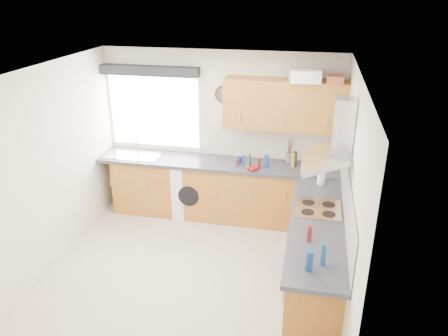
% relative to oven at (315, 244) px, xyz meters
% --- Properties ---
extents(ground_plane, '(3.60, 3.60, 0.00)m').
position_rel_oven_xyz_m(ground_plane, '(-1.50, -0.30, -0.42)').
color(ground_plane, beige).
extents(ceiling, '(3.60, 3.60, 0.02)m').
position_rel_oven_xyz_m(ceiling, '(-1.50, -0.30, 2.08)').
color(ceiling, white).
rests_on(ceiling, wall_back).
extents(wall_back, '(3.60, 0.02, 2.50)m').
position_rel_oven_xyz_m(wall_back, '(-1.50, 1.50, 0.82)').
color(wall_back, silver).
rests_on(wall_back, ground_plane).
extents(wall_front, '(3.60, 0.02, 2.50)m').
position_rel_oven_xyz_m(wall_front, '(-1.50, -2.10, 0.82)').
color(wall_front, silver).
rests_on(wall_front, ground_plane).
extents(wall_left, '(0.02, 3.60, 2.50)m').
position_rel_oven_xyz_m(wall_left, '(-3.30, -0.30, 0.82)').
color(wall_left, silver).
rests_on(wall_left, ground_plane).
extents(wall_right, '(0.02, 3.60, 2.50)m').
position_rel_oven_xyz_m(wall_right, '(0.30, -0.30, 0.82)').
color(wall_right, silver).
rests_on(wall_right, ground_plane).
extents(window, '(1.40, 0.02, 1.10)m').
position_rel_oven_xyz_m(window, '(-2.55, 1.49, 1.12)').
color(window, white).
rests_on(window, wall_back).
extents(window_blind, '(1.50, 0.18, 0.14)m').
position_rel_oven_xyz_m(window_blind, '(-2.55, 1.40, 1.76)').
color(window_blind, black).
rests_on(window_blind, wall_back).
extents(splashback, '(0.01, 3.00, 0.54)m').
position_rel_oven_xyz_m(splashback, '(0.29, 0.00, 0.75)').
color(splashback, white).
rests_on(splashback, wall_right).
extents(base_cab_back, '(3.00, 0.58, 0.86)m').
position_rel_oven_xyz_m(base_cab_back, '(-1.60, 1.21, 0.01)').
color(base_cab_back, '#9B5C21').
rests_on(base_cab_back, ground_plane).
extents(base_cab_corner, '(0.60, 0.60, 0.86)m').
position_rel_oven_xyz_m(base_cab_corner, '(0.00, 1.20, 0.01)').
color(base_cab_corner, '#9B5C21').
rests_on(base_cab_corner, ground_plane).
extents(base_cab_right, '(0.58, 2.10, 0.86)m').
position_rel_oven_xyz_m(base_cab_right, '(0.01, -0.15, 0.01)').
color(base_cab_right, '#9B5C21').
rests_on(base_cab_right, ground_plane).
extents(worktop_back, '(3.60, 0.62, 0.05)m').
position_rel_oven_xyz_m(worktop_back, '(-1.50, 1.20, 0.46)').
color(worktop_back, '#2E2E34').
rests_on(worktop_back, base_cab_back).
extents(worktop_right, '(0.62, 2.42, 0.05)m').
position_rel_oven_xyz_m(worktop_right, '(0.00, -0.30, 0.46)').
color(worktop_right, '#2E2E34').
rests_on(worktop_right, base_cab_right).
extents(sink, '(0.84, 0.46, 0.10)m').
position_rel_oven_xyz_m(sink, '(-2.83, 1.20, 0.52)').
color(sink, '#B7BBC4').
rests_on(sink, worktop_back).
extents(oven, '(0.56, 0.58, 0.85)m').
position_rel_oven_xyz_m(oven, '(0.00, 0.00, 0.00)').
color(oven, black).
rests_on(oven, ground_plane).
extents(hob_plate, '(0.52, 0.52, 0.01)m').
position_rel_oven_xyz_m(hob_plate, '(0.00, 0.00, 0.49)').
color(hob_plate, '#B7BBC4').
rests_on(hob_plate, worktop_right).
extents(extractor_hood, '(0.52, 0.78, 0.66)m').
position_rel_oven_xyz_m(extractor_hood, '(0.10, -0.00, 1.34)').
color(extractor_hood, '#B7BBC4').
rests_on(extractor_hood, wall_right).
extents(upper_cabinets, '(1.70, 0.35, 0.70)m').
position_rel_oven_xyz_m(upper_cabinets, '(-0.55, 1.32, 1.38)').
color(upper_cabinets, '#9B5C21').
rests_on(upper_cabinets, wall_back).
extents(washing_machine, '(0.66, 0.64, 0.88)m').
position_rel_oven_xyz_m(washing_machine, '(-1.87, 1.22, 0.01)').
color(washing_machine, white).
rests_on(washing_machine, ground_plane).
extents(wall_clock, '(0.27, 0.04, 0.27)m').
position_rel_oven_xyz_m(wall_clock, '(-1.45, 1.48, 1.44)').
color(wall_clock, black).
rests_on(wall_clock, wall_back).
extents(casserole, '(0.44, 0.35, 0.17)m').
position_rel_oven_xyz_m(casserole, '(-0.30, 1.22, 1.81)').
color(casserole, white).
rests_on(casserole, upper_cabinets).
extents(storage_box, '(0.22, 0.19, 0.10)m').
position_rel_oven_xyz_m(storage_box, '(0.10, 1.22, 1.77)').
color(storage_box, '#B5502D').
rests_on(storage_box, upper_cabinets).
extents(utensil_pot, '(0.10, 0.10, 0.14)m').
position_rel_oven_xyz_m(utensil_pot, '(-0.45, 1.40, 0.56)').
color(utensil_pot, slate).
rests_on(utensil_pot, worktop_back).
extents(kitchen_roll, '(0.11, 0.11, 0.21)m').
position_rel_oven_xyz_m(kitchen_roll, '(0.02, 0.73, 0.59)').
color(kitchen_roll, white).
rests_on(kitchen_roll, worktop_right).
extents(tomato_cluster, '(0.18, 0.18, 0.06)m').
position_rel_oven_xyz_m(tomato_cluster, '(-0.93, 1.00, 0.52)').
color(tomato_cluster, '#A90E0A').
rests_on(tomato_cluster, worktop_back).
extents(jar_0, '(0.05, 0.05, 0.11)m').
position_rel_oven_xyz_m(jar_0, '(-0.98, 1.09, 0.54)').
color(jar_0, '#1C528A').
rests_on(jar_0, worktop_back).
extents(jar_1, '(0.06, 0.06, 0.23)m').
position_rel_oven_xyz_m(jar_1, '(-0.35, 1.25, 0.60)').
color(jar_1, black).
rests_on(jar_1, worktop_back).
extents(jar_2, '(0.04, 0.04, 0.10)m').
position_rel_oven_xyz_m(jar_2, '(-1.17, 1.10, 0.54)').
color(jar_2, '#571F23').
rests_on(jar_2, worktop_back).
extents(jar_3, '(0.07, 0.07, 0.09)m').
position_rel_oven_xyz_m(jar_3, '(-1.16, 1.24, 0.53)').
color(jar_3, navy).
rests_on(jar_3, worktop_back).
extents(jar_4, '(0.07, 0.07, 0.18)m').
position_rel_oven_xyz_m(jar_4, '(-0.75, 1.16, 0.58)').
color(jar_4, navy).
rests_on(jar_4, worktop_back).
extents(jar_5, '(0.04, 0.04, 0.15)m').
position_rel_oven_xyz_m(jar_5, '(-1.09, 1.17, 0.56)').
color(jar_5, navy).
rests_on(jar_5, worktop_back).
extents(jar_6, '(0.06, 0.06, 0.21)m').
position_rel_oven_xyz_m(jar_6, '(-0.38, 1.24, 0.59)').
color(jar_6, olive).
rests_on(jar_6, worktop_back).
extents(jar_7, '(0.04, 0.04, 0.16)m').
position_rel_oven_xyz_m(jar_7, '(-0.85, 1.07, 0.57)').
color(jar_7, maroon).
rests_on(jar_7, worktop_back).
extents(jar_8, '(0.04, 0.04, 0.21)m').
position_rel_oven_xyz_m(jar_8, '(-0.99, 1.07, 0.59)').
color(jar_8, '#1D5320').
rests_on(jar_8, worktop_back).
extents(bottle_0, '(0.05, 0.05, 0.18)m').
position_rel_oven_xyz_m(bottle_0, '(-0.09, -0.72, 0.58)').
color(bottle_0, maroon).
rests_on(bottle_0, worktop_right).
extents(bottle_1, '(0.05, 0.05, 0.23)m').
position_rel_oven_xyz_m(bottle_1, '(0.05, -1.11, 0.60)').
color(bottle_1, navy).
rests_on(bottle_1, worktop_right).
extents(bottle_2, '(0.07, 0.07, 0.21)m').
position_rel_oven_xyz_m(bottle_2, '(-0.07, -1.22, 0.59)').
color(bottle_2, navy).
rests_on(bottle_2, worktop_right).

